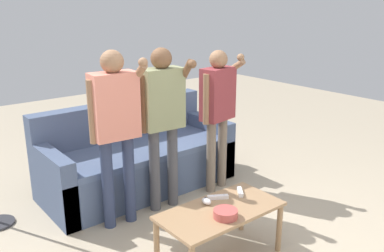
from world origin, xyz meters
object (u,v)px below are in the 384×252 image
at_px(coffee_table, 221,216).
at_px(snack_bowl, 225,214).
at_px(player_right, 218,104).
at_px(game_remote_wand_near, 240,192).
at_px(game_remote_nunchuk, 206,201).
at_px(player_left, 115,119).
at_px(game_remote_wand_far, 218,197).
at_px(couch, 137,159).
at_px(player_center, 163,111).

height_order(coffee_table, snack_bowl, snack_bowl).
distance_m(snack_bowl, player_right, 1.46).
distance_m(coffee_table, game_remote_wand_near, 0.32).
distance_m(game_remote_nunchuk, player_right, 1.28).
distance_m(player_left, game_remote_wand_far, 1.06).
bearing_deg(game_remote_wand_near, snack_bowl, -149.69).
bearing_deg(player_right, coffee_table, -130.78).
xyz_separation_m(snack_bowl, game_remote_wand_near, (0.35, 0.21, -0.01)).
bearing_deg(coffee_table, snack_bowl, -117.01).
distance_m(game_remote_nunchuk, game_remote_wand_far, 0.13).
relative_size(couch, snack_bowl, 11.29).
relative_size(player_center, game_remote_wand_near, 11.09).
bearing_deg(coffee_table, player_center, 80.68).
bearing_deg(game_remote_wand_near, couch, 93.94).
bearing_deg(game_remote_nunchuk, player_center, 77.25).
xyz_separation_m(player_left, player_right, (1.15, 0.01, -0.05)).
bearing_deg(player_left, couch, 47.56).
height_order(snack_bowl, player_left, player_left).
bearing_deg(game_remote_wand_near, player_right, 58.43).
height_order(player_right, game_remote_wand_near, player_right).
height_order(snack_bowl, player_right, player_right).
distance_m(snack_bowl, game_remote_nunchuk, 0.24).
relative_size(snack_bowl, player_center, 0.12).
height_order(player_left, player_right, player_left).
bearing_deg(snack_bowl, player_right, 50.45).
bearing_deg(game_remote_nunchuk, snack_bowl, -96.20).
height_order(couch, player_left, player_left).
distance_m(player_left, player_right, 1.15).
xyz_separation_m(couch, player_left, (-0.52, -0.57, 0.66)).
bearing_deg(player_left, game_remote_nunchuk, -70.30).
relative_size(player_center, player_right, 1.05).
height_order(coffee_table, player_left, player_left).
distance_m(game_remote_wand_near, game_remote_wand_far, 0.21).
bearing_deg(snack_bowl, coffee_table, 62.99).
xyz_separation_m(coffee_table, player_center, (0.16, 0.96, 0.59)).
height_order(snack_bowl, game_remote_wand_near, snack_bowl).
xyz_separation_m(game_remote_wand_near, game_remote_wand_far, (-0.20, 0.04, -0.00)).
xyz_separation_m(player_center, game_remote_wand_near, (0.14, -0.87, -0.52)).
xyz_separation_m(coffee_table, game_remote_wand_near, (0.30, 0.09, 0.07)).
xyz_separation_m(snack_bowl, player_left, (-0.27, 1.06, 0.51)).
bearing_deg(game_remote_nunchuk, coffee_table, -76.14).
distance_m(snack_bowl, player_center, 1.20).
height_order(couch, player_center, player_center).
relative_size(player_left, game_remote_wand_near, 11.21).
relative_size(coffee_table, player_right, 0.65).
bearing_deg(player_right, player_left, -179.62).
bearing_deg(game_remote_wand_near, player_center, 99.02).
bearing_deg(couch, player_right, -41.91).
bearing_deg(couch, player_center, -94.03).
xyz_separation_m(player_right, game_remote_wand_near, (-0.53, -0.86, -0.47)).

